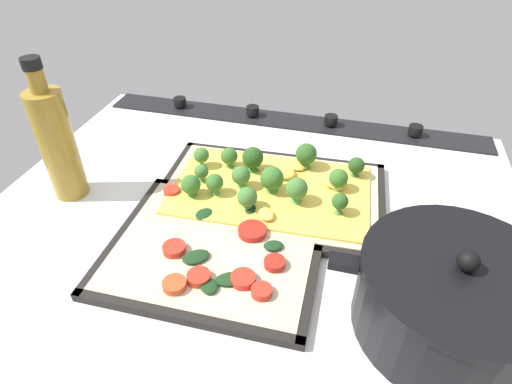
# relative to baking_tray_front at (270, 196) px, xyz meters

# --- Properties ---
(ground_plane) EXTENTS (0.86, 0.71, 0.03)m
(ground_plane) POSITION_rel_baking_tray_front_xyz_m (0.02, 0.05, -0.02)
(ground_plane) COLOR silver
(stove_control_panel) EXTENTS (0.82, 0.07, 0.03)m
(stove_control_panel) POSITION_rel_baking_tray_front_xyz_m (0.02, -0.27, 0.00)
(stove_control_panel) COLOR black
(stove_control_panel) RESTS_ON ground_plane
(baking_tray_front) EXTENTS (0.38, 0.26, 0.01)m
(baking_tray_front) POSITION_rel_baking_tray_front_xyz_m (0.00, 0.00, 0.00)
(baking_tray_front) COLOR black
(baking_tray_front) RESTS_ON ground_plane
(broccoli_pizza) EXTENTS (0.36, 0.23, 0.06)m
(broccoli_pizza) POSITION_rel_baking_tray_front_xyz_m (0.00, -0.00, 0.02)
(broccoli_pizza) COLOR beige
(broccoli_pizza) RESTS_ON baking_tray_front
(baking_tray_back) EXTENTS (0.30, 0.27, 0.01)m
(baking_tray_back) POSITION_rel_baking_tray_front_xyz_m (0.05, 0.14, 0.00)
(baking_tray_back) COLOR black
(baking_tray_back) RESTS_ON ground_plane
(veggie_pizza_back) EXTENTS (0.28, 0.24, 0.02)m
(veggie_pizza_back) POSITION_rel_baking_tray_front_xyz_m (0.05, 0.15, 0.01)
(veggie_pizza_back) COLOR #C4B994
(veggie_pizza_back) RESTS_ON baking_tray_back
(cooking_pot) EXTENTS (0.29, 0.22, 0.12)m
(cooking_pot) POSITION_rel_baking_tray_front_xyz_m (-0.26, 0.19, 0.05)
(cooking_pot) COLOR black
(cooking_pot) RESTS_ON ground_plane
(oil_bottle) EXTENTS (0.06, 0.06, 0.23)m
(oil_bottle) POSITION_rel_baking_tray_front_xyz_m (0.33, 0.07, 0.09)
(oil_bottle) COLOR olive
(oil_bottle) RESTS_ON ground_plane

